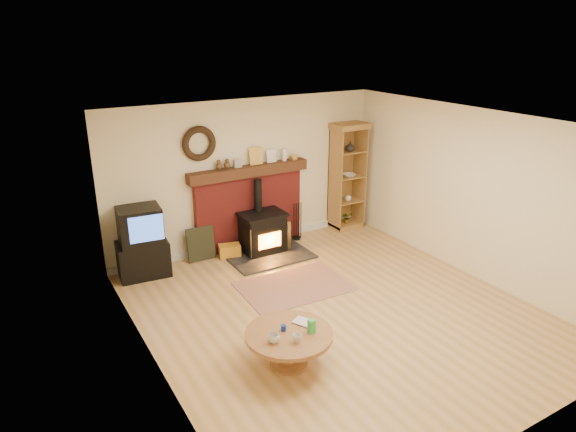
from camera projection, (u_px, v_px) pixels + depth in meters
ground at (337, 311)px, 7.10m from camera, size 5.50×5.50×0.00m
room_shell at (336, 192)px, 6.57m from camera, size 5.02×5.52×2.61m
chimney_breast at (249, 203)px, 8.98m from camera, size 2.20×0.22×1.78m
wood_stove at (263, 234)px, 8.84m from camera, size 1.40×1.00×1.28m
area_rug at (294, 286)px, 7.77m from camera, size 1.65×1.17×0.01m
tv_unit at (142, 244)px, 7.96m from camera, size 0.82×0.61×1.13m
curio_cabinet at (347, 177)px, 9.78m from camera, size 0.66×0.47×2.05m
firelog_box at (230, 251)px, 8.75m from camera, size 0.40×0.30×0.22m
leaning_painting at (201, 244)px, 8.59m from camera, size 0.48×0.13×0.57m
fire_tools at (297, 231)px, 9.48m from camera, size 0.19×0.16×0.70m
coffee_table at (289, 339)px, 5.86m from camera, size 1.01×1.01×0.59m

